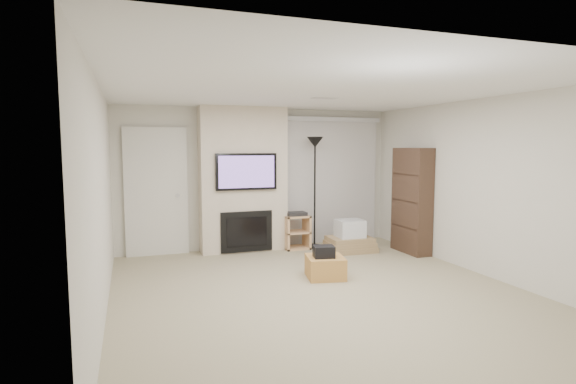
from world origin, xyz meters
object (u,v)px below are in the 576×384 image
object	(u,v)px
ottoman	(325,267)
floor_lamp	(315,161)
box_stack	(350,239)
bookshelf	(412,201)
av_stand	(296,229)

from	to	relation	value
ottoman	floor_lamp	bearing A→B (deg)	71.67
box_stack	bookshelf	size ratio (longest dim) A/B	0.47
ottoman	bookshelf	xyz separation A→B (m)	(2.02, 0.90, 0.75)
floor_lamp	bookshelf	world-z (taller)	floor_lamp
floor_lamp	av_stand	bearing A→B (deg)	176.57
ottoman	box_stack	world-z (taller)	box_stack
ottoman	bookshelf	bearing A→B (deg)	24.03
box_stack	av_stand	bearing A→B (deg)	148.50
bookshelf	av_stand	bearing A→B (deg)	152.34
floor_lamp	bookshelf	bearing A→B (deg)	-32.53
av_stand	box_stack	xyz separation A→B (m)	(0.82, -0.50, -0.14)
ottoman	bookshelf	distance (m)	2.34
ottoman	floor_lamp	world-z (taller)	floor_lamp
box_stack	ottoman	bearing A→B (deg)	-128.69
av_stand	box_stack	world-z (taller)	av_stand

